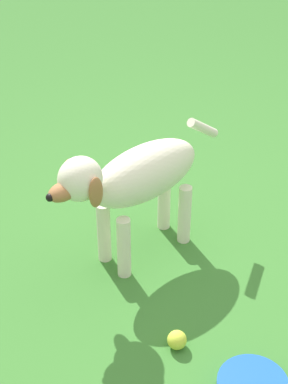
{
  "coord_description": "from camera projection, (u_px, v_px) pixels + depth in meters",
  "views": [
    {
      "loc": [
        -1.73,
        -0.0,
        1.57
      ],
      "look_at": [
        0.13,
        0.21,
        0.28
      ],
      "focal_mm": 56.26,
      "sensor_mm": 36.0,
      "label": 1
    }
  ],
  "objects": [
    {
      "name": "ground",
      "position": [
        195.0,
        275.0,
        2.31
      ],
      "size": [
        14.0,
        14.0,
        0.0
      ],
      "primitive_type": "plane",
      "color": "#38722D"
    },
    {
      "name": "dog",
      "position": [
        134.0,
        179.0,
        2.21
      ],
      "size": [
        0.62,
        0.58,
        0.54
      ],
      "rotation": [
        0.0,
        0.0,
        2.4
      ],
      "color": "silver",
      "rests_on": "ground"
    },
    {
      "name": "tennis_ball_1",
      "position": [
        176.0,
        340.0,
        2.0
      ],
      "size": [
        0.07,
        0.07,
        0.07
      ],
      "primitive_type": "sphere",
      "color": "#C9D63D",
      "rests_on": "ground"
    }
  ]
}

